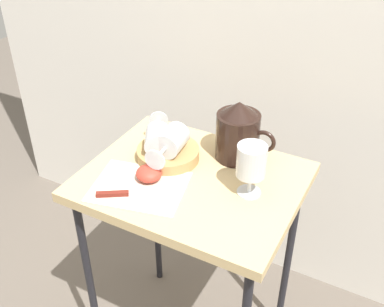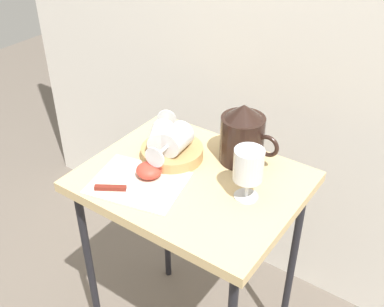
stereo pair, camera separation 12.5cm
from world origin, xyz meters
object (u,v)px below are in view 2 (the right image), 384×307
Objects in this scene: basket_tray at (172,152)px; wine_glass_upright at (248,167)px; wine_glass_tipped_near at (162,136)px; table at (192,198)px; knife at (124,189)px; wine_glass_tipped_far at (174,140)px; pitcher at (242,138)px; apple_half_left at (149,170)px.

basket_tray is 1.24× the size of wine_glass_upright.
wine_glass_upright reaches higher than wine_glass_tipped_near.
table is 3.70× the size of knife.
table is 0.15m from basket_tray.
wine_glass_upright is 0.74× the size of knife.
table is 0.17m from wine_glass_tipped_far.
wine_glass_upright reaches higher than wine_glass_tipped_far.
wine_glass_tipped_near is 0.20m from knife.
wine_glass_tipped_near is at bearing -149.76° from pitcher.
table is 0.20m from wine_glass_tipped_near.
basket_tray is 0.21m from pitcher.
wine_glass_tipped_far is at bearing 84.38° from apple_half_left.
table is 4.64× the size of wine_glass_tipped_far.
wine_glass_upright is at bearing -4.84° from wine_glass_tipped_near.
knife is (-0.18, -0.31, -0.07)m from pitcher.
wine_glass_tipped_far is at bearing 2.25° from wine_glass_tipped_near.
basket_tray is 0.92× the size of knife.
apple_half_left is at bearing -163.44° from wine_glass_upright.
wine_glass_tipped_far is at bearing 82.19° from knife.
wine_glass_tipped_near is 1.04× the size of wine_glass_tipped_far.
basket_tray is 2.52× the size of apple_half_left.
basket_tray is 1.00× the size of pitcher.
pitcher is (0.07, 0.15, 0.15)m from table.
wine_glass_tipped_near is (-0.20, -0.12, -0.00)m from pitcher.
apple_half_left is 0.36× the size of knife.
wine_glass_upright is 0.28m from apple_half_left.
wine_glass_tipped_far is (0.02, -0.01, 0.06)m from basket_tray.
basket_tray is at bearing 93.51° from apple_half_left.
apple_half_left is (0.01, -0.11, 0.01)m from basket_tray.
basket_tray is at bearing -148.69° from pitcher.
wine_glass_tipped_far is at bearing 156.65° from table.
table is 0.21m from knife.
pitcher is 2.51× the size of apple_half_left.
wine_glass_upright is 0.25m from wine_glass_tipped_far.
basket_tray is at bearing 155.56° from table.
wine_glass_tipped_far is (0.04, 0.00, 0.00)m from wine_glass_tipped_near.
knife is at bearing -100.43° from apple_half_left.
knife is at bearing -126.27° from table.
table is 5.00× the size of wine_glass_upright.
apple_half_left is (0.03, -0.10, -0.05)m from wine_glass_tipped_near.
knife is (0.02, -0.19, -0.06)m from wine_glass_tipped_near.
wine_glass_upright is 0.34m from knife.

